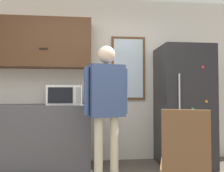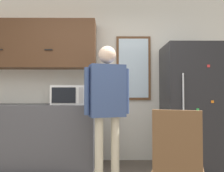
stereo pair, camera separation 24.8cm
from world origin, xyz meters
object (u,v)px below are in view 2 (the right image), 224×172
microwave (69,95)px  chair (178,163)px  refrigerator (189,106)px  person (107,97)px

microwave → chair: 1.96m
refrigerator → chair: 1.64m
microwave → refrigerator: (1.82, -0.00, -0.16)m
microwave → refrigerator: 1.82m
person → chair: size_ratio=1.76×
microwave → chair: bearing=-51.1°
microwave → refrigerator: refrigerator is taller
microwave → chair: size_ratio=0.50×
refrigerator → chair: refrigerator is taller
chair → person: bearing=-38.3°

